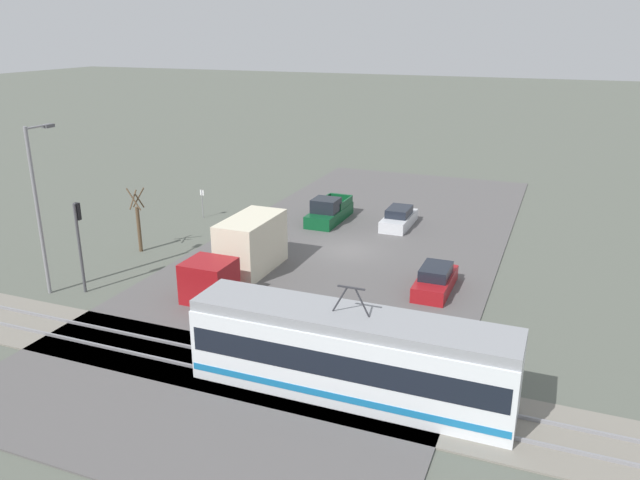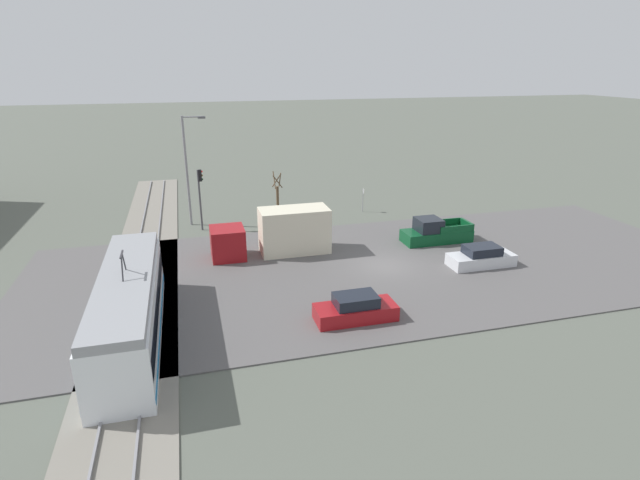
% 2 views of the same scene
% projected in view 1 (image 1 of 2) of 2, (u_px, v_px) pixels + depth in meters
% --- Properties ---
extents(ground_plane, '(320.00, 320.00, 0.00)m').
position_uv_depth(ground_plane, '(349.00, 252.00, 41.31)').
color(ground_plane, '#565B51').
extents(road_surface, '(19.13, 47.92, 0.08)m').
position_uv_depth(road_surface, '(349.00, 251.00, 41.30)').
color(road_surface, '#565454').
rests_on(road_surface, ground).
extents(rail_bed, '(63.69, 4.40, 0.22)m').
position_uv_depth(rail_bed, '(228.00, 366.00, 27.21)').
color(rail_bed, gray).
rests_on(rail_bed, ground).
extents(light_rail_tram, '(12.99, 2.78, 4.62)m').
position_uv_depth(light_rail_tram, '(350.00, 355.00, 24.69)').
color(light_rail_tram, white).
rests_on(light_rail_tram, ground).
extents(box_truck, '(2.51, 8.55, 3.29)m').
position_uv_depth(box_truck, '(242.00, 252.00, 36.54)').
color(box_truck, maroon).
rests_on(box_truck, ground).
extents(pickup_truck, '(2.04, 5.39, 1.92)m').
position_uv_depth(pickup_truck, '(329.00, 212.00, 47.31)').
color(pickup_truck, '#0C4723').
rests_on(pickup_truck, ground).
extents(sedan_car_0, '(1.79, 4.45, 1.45)m').
position_uv_depth(sedan_car_0, '(435.00, 280.00, 34.85)').
color(sedan_car_0, maroon).
rests_on(sedan_car_0, ground).
extents(sedan_car_1, '(1.82, 4.55, 1.43)m').
position_uv_depth(sedan_car_1, '(399.00, 218.00, 46.17)').
color(sedan_car_1, silver).
rests_on(sedan_car_1, ground).
extents(traffic_light_pole, '(0.28, 0.47, 5.13)m').
position_uv_depth(traffic_light_pole, '(79.00, 235.00, 34.00)').
color(traffic_light_pole, '#47474C').
rests_on(traffic_light_pole, ground).
extents(street_tree, '(1.03, 0.86, 4.33)m').
position_uv_depth(street_tree, '(138.00, 223.00, 40.75)').
color(street_tree, brown).
rests_on(street_tree, ground).
extents(street_lamp_near_crossing, '(0.36, 1.95, 9.27)m').
position_uv_depth(street_lamp_near_crossing, '(39.00, 201.00, 33.33)').
color(street_lamp_near_crossing, gray).
rests_on(street_lamp_near_crossing, ground).
extents(no_parking_sign, '(0.32, 0.08, 2.23)m').
position_uv_depth(no_parking_sign, '(202.00, 201.00, 48.22)').
color(no_parking_sign, gray).
rests_on(no_parking_sign, ground).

